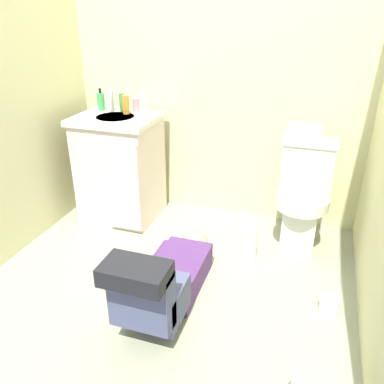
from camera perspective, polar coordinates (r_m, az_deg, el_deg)
ground_plane at (r=2.57m, az=-3.24°, el=-12.83°), size 2.72×3.02×0.04m
wall_back at (r=3.04m, az=3.73°, el=18.38°), size 2.38×0.08×2.40m
toilet at (r=2.84m, az=15.58°, el=-0.66°), size 0.36×0.46×0.75m
vanity_cabinet at (r=3.15m, az=-10.17°, el=3.57°), size 0.60×0.53×0.82m
faucet at (r=3.14m, az=-9.61°, el=12.19°), size 0.02×0.02×0.10m
person_plumber at (r=2.29m, az=-3.76°, el=-12.28°), size 0.39×1.06×0.52m
tissue_box at (r=2.77m, az=15.83°, el=8.31°), size 0.22×0.11×0.10m
soap_dispenser at (r=3.21m, az=-12.89°, el=12.54°), size 0.06×0.06×0.17m
bottle_clear at (r=3.15m, az=-11.56°, el=12.64°), size 0.05×0.05×0.16m
bottle_green at (r=3.15m, az=-9.98°, el=12.51°), size 0.04×0.04×0.14m
bottle_amber at (r=3.06m, az=-9.44°, el=12.21°), size 0.05×0.05×0.14m
bottle_pink at (r=3.11m, az=-8.02°, el=12.19°), size 0.05×0.05×0.10m
bottle_white at (r=3.03m, az=-7.01°, el=12.52°), size 0.05×0.05×0.17m
paper_towel_roll at (r=2.71m, az=8.10°, el=-7.46°), size 0.11×0.11×0.23m
toilet_paper_roll at (r=2.43m, az=19.03°, el=-15.00°), size 0.11×0.11×0.10m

